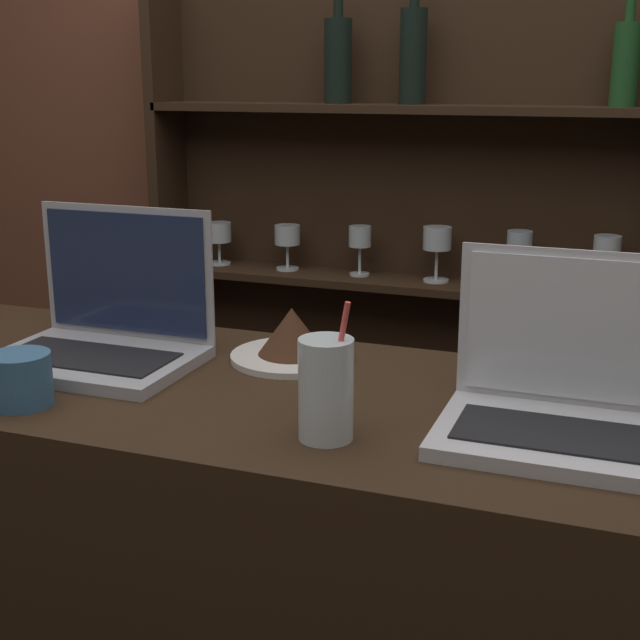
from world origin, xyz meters
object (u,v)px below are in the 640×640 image
object	(u,v)px
coffee_cup	(21,379)
laptop_near	(105,327)
cake_plate	(292,339)
water_glass	(326,389)
laptop_far	(582,399)

from	to	relation	value
coffee_cup	laptop_near	bearing A→B (deg)	91.63
cake_plate	water_glass	distance (m)	0.31
laptop_near	laptop_far	bearing A→B (deg)	-5.08
laptop_far	laptop_near	bearing A→B (deg)	174.92
laptop_near	water_glass	bearing A→B (deg)	-22.20
laptop_far	coffee_cup	xyz separation A→B (m)	(-0.71, -0.15, -0.01)
water_glass	laptop_near	bearing A→B (deg)	157.80
laptop_near	laptop_far	xyz separation A→B (m)	(0.71, -0.06, -0.00)
water_glass	coffee_cup	xyz separation A→B (m)	(-0.42, -0.04, -0.03)
cake_plate	coffee_cup	world-z (taller)	cake_plate
laptop_far	water_glass	world-z (taller)	laptop_far
laptop_far	cake_plate	bearing A→B (deg)	160.15
cake_plate	laptop_near	bearing A→B (deg)	-160.49
laptop_near	coffee_cup	xyz separation A→B (m)	(0.01, -0.21, -0.02)
water_glass	coffee_cup	distance (m)	0.42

